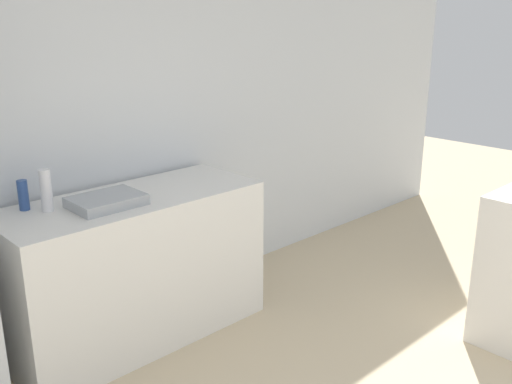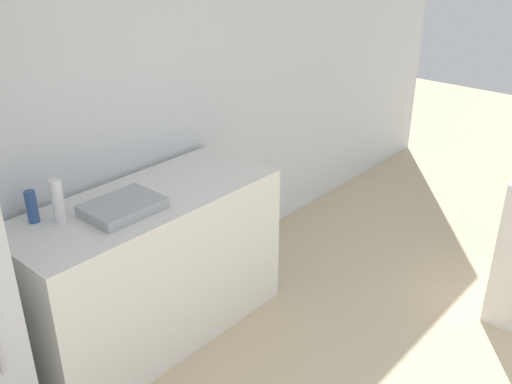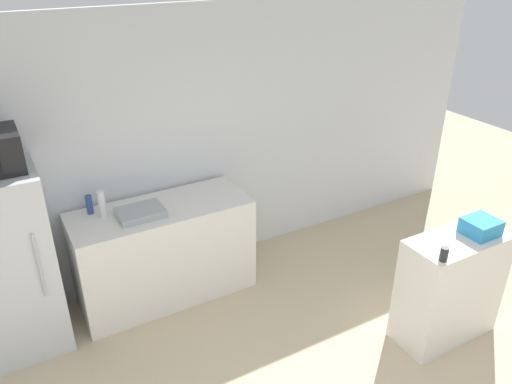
{
  "view_description": "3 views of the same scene",
  "coord_description": "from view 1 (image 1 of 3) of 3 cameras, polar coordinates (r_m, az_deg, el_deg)",
  "views": [
    {
      "loc": [
        -1.67,
        -0.11,
        1.98
      ],
      "look_at": [
        0.51,
        2.19,
        0.99
      ],
      "focal_mm": 40.0,
      "sensor_mm": 36.0,
      "label": 1
    },
    {
      "loc": [
        -1.72,
        0.42,
        2.33
      ],
      "look_at": [
        0.39,
        2.27,
        0.99
      ],
      "focal_mm": 40.0,
      "sensor_mm": 36.0,
      "label": 2
    },
    {
      "loc": [
        -1.13,
        -1.04,
        3.05
      ],
      "look_at": [
        0.63,
        2.1,
        1.24
      ],
      "focal_mm": 35.0,
      "sensor_mm": 36.0,
      "label": 3
    }
  ],
  "objects": [
    {
      "name": "wall_back",
      "position": [
        3.73,
        -16.26,
        6.13
      ],
      "size": [
        8.0,
        0.06,
        2.6
      ],
      "primitive_type": "cube",
      "color": "silver",
      "rests_on": "ground_plane"
    },
    {
      "name": "counter",
      "position": [
        3.67,
        -11.93,
        -7.43
      ],
      "size": [
        1.6,
        0.64,
        0.93
      ],
      "primitive_type": "cube",
      "color": "silver",
      "rests_on": "ground_plane"
    },
    {
      "name": "sink_basin",
      "position": [
        3.36,
        -14.72,
        -0.87
      ],
      "size": [
        0.39,
        0.29,
        0.06
      ],
      "primitive_type": "cube",
      "color": "#9EA3A8",
      "rests_on": "counter"
    },
    {
      "name": "bottle_tall",
      "position": [
        3.34,
        -20.26,
        0.15
      ],
      "size": [
        0.06,
        0.06,
        0.24
      ],
      "primitive_type": "cylinder",
      "color": "silver",
      "rests_on": "counter"
    },
    {
      "name": "bottle_short",
      "position": [
        3.42,
        -22.25,
        -0.3
      ],
      "size": [
        0.06,
        0.06,
        0.17
      ],
      "primitive_type": "cylinder",
      "color": "#2D4C8C",
      "rests_on": "counter"
    }
  ]
}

